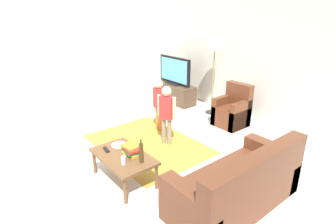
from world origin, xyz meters
The scene contains 17 objects.
ground centered at (0.00, 0.00, 0.00)m, with size 7.80×7.80×0.00m, color beige.
wall_back centered at (0.00, 3.00, 1.35)m, with size 6.00×0.12×2.70m, color silver.
wall_left centered at (-3.00, 0.00, 1.35)m, with size 0.12×6.00×2.70m, color silver.
area_rug centered at (-0.26, 0.32, 0.00)m, with size 2.20×1.60×0.01m, color #B28C33.
tv_stand centered at (-1.79, 2.30, 0.24)m, with size 1.20×0.44×0.50m.
tv centered at (-1.79, 2.28, 0.85)m, with size 1.10×0.28×0.71m.
couch centered at (1.87, 0.23, 0.29)m, with size 0.80×1.80×0.86m.
armchair centered at (0.16, 2.26, 0.30)m, with size 0.60×0.60×0.90m.
floor_lamp centered at (-0.63, 2.45, 1.54)m, with size 0.36×0.36×1.78m.
child_near_tv centered at (-0.62, 0.87, 0.64)m, with size 0.36×0.17×1.07m.
child_center centered at (-0.07, 0.62, 0.66)m, with size 0.35×0.21×1.10m.
coffee_table centered at (0.46, -0.60, 0.37)m, with size 1.00×0.60×0.42m.
book_stack centered at (0.51, -0.48, 0.49)m, with size 0.29×0.23×0.14m.
bottle centered at (0.78, -0.50, 0.57)m, with size 0.06×0.06×0.34m.
tv_remote centered at (0.18, -0.72, 0.43)m, with size 0.17×0.05×0.02m, color black.
soda_can centered at (0.68, -0.72, 0.48)m, with size 0.07×0.07×0.12m, color silver.
plate centered at (0.16, -0.50, 0.43)m, with size 0.22×0.22×0.02m.
Camera 1 is at (3.50, -2.25, 2.38)m, focal length 29.26 mm.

